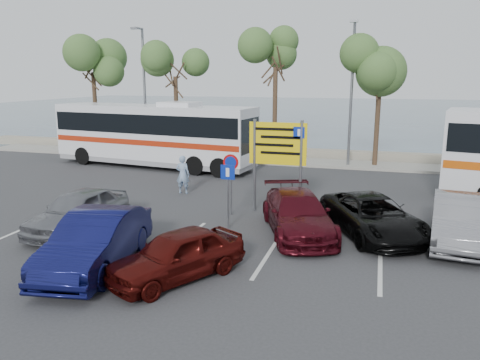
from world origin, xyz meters
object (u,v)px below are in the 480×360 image
(coach_bus_left, at_px, (154,137))
(car_maroon, at_px, (298,214))
(street_lamp_right, at_px, (352,87))
(suv_black, at_px, (372,216))
(car_blue, at_px, (96,241))
(pedestrian_near, at_px, (183,175))
(direction_sign, at_px, (278,151))
(car_silver_b, at_px, (460,220))
(car_red, at_px, (177,255))
(car_silver_a, at_px, (78,211))
(street_lamp_left, at_px, (144,86))

(coach_bus_left, bearing_deg, car_maroon, -43.36)
(street_lamp_right, relative_size, suv_black, 1.68)
(car_blue, relative_size, car_maroon, 0.99)
(car_blue, distance_m, suv_black, 8.77)
(coach_bus_left, xyz_separation_m, car_blue, (5.31, -14.00, -0.99))
(street_lamp_right, bearing_deg, pedestrian_near, -128.24)
(direction_sign, xyz_separation_m, car_silver_b, (6.25, -1.72, -1.67))
(car_blue, xyz_separation_m, car_maroon, (4.80, 4.45, -0.08))
(car_maroon, bearing_deg, car_blue, -158.45)
(car_red, height_order, suv_black, suv_black)
(coach_bus_left, height_order, car_red, coach_bus_left)
(car_silver_a, xyz_separation_m, car_blue, (2.40, -2.57, 0.06))
(car_maroon, bearing_deg, suv_black, -8.33)
(street_lamp_right, relative_size, car_silver_b, 1.73)
(coach_bus_left, bearing_deg, car_red, -61.15)
(coach_bus_left, bearing_deg, direction_sign, -39.32)
(direction_sign, xyz_separation_m, car_red, (-1.20, -6.70, -1.78))
(street_lamp_left, relative_size, car_red, 2.11)
(suv_black, bearing_deg, car_silver_b, -27.50)
(car_blue, distance_m, car_silver_b, 11.04)
(coach_bus_left, xyz_separation_m, car_red, (7.71, -14.00, -1.12))
(street_lamp_right, bearing_deg, direction_sign, -100.94)
(car_silver_a, distance_m, car_maroon, 7.44)
(coach_bus_left, relative_size, car_maroon, 2.60)
(street_lamp_right, height_order, pedestrian_near, street_lamp_right)
(direction_sign, height_order, car_blue, direction_sign)
(car_maroon, relative_size, car_silver_b, 1.04)
(pedestrian_near, bearing_deg, car_maroon, 143.00)
(street_lamp_left, xyz_separation_m, suv_black, (14.60, -12.02, -3.94))
(direction_sign, height_order, coach_bus_left, coach_bus_left)
(car_silver_b, bearing_deg, car_maroon, -167.57)
(direction_sign, distance_m, car_maroon, 3.08)
(suv_black, distance_m, pedestrian_near, 9.02)
(car_blue, bearing_deg, pedestrian_near, 88.45)
(direction_sign, height_order, car_maroon, direction_sign)
(car_maroon, height_order, car_silver_b, car_silver_b)
(street_lamp_left, bearing_deg, car_silver_b, -34.91)
(car_silver_a, height_order, pedestrian_near, pedestrian_near)
(car_maroon, distance_m, pedestrian_near, 7.17)
(car_blue, distance_m, pedestrian_near, 8.57)
(coach_bus_left, distance_m, car_red, 16.02)
(street_lamp_left, relative_size, coach_bus_left, 0.64)
(car_maroon, bearing_deg, direction_sign, 96.73)
(car_silver_a, bearing_deg, suv_black, 17.82)
(pedestrian_near, bearing_deg, street_lamp_right, -130.81)
(car_red, bearing_deg, pedestrian_near, 143.24)
(street_lamp_right, xyz_separation_m, car_maroon, (-0.80, -12.57, -3.91))
(suv_black, bearing_deg, direction_sign, 127.69)
(car_blue, height_order, suv_black, car_blue)
(street_lamp_left, bearing_deg, car_silver_a, -70.91)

